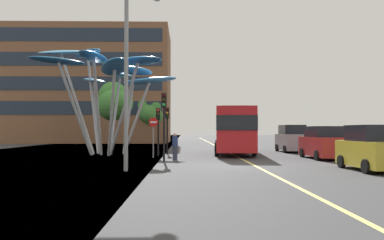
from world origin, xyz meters
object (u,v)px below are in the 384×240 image
object	(u,v)px
no_entry_sign	(153,131)
street_lamp	(134,56)
car_parked_mid	(323,143)
traffic_light_kerb_far	(158,121)
pedestrian	(175,146)
traffic_light_island_mid	(167,120)
car_parked_far	(292,139)
traffic_light_kerb_near	(164,112)
red_bus	(234,128)
car_parked_near	(373,149)
leaf_sculpture	(109,73)

from	to	relation	value
no_entry_sign	street_lamp	bearing A→B (deg)	-91.39
car_parked_mid	traffic_light_kerb_far	bearing A→B (deg)	166.46
no_entry_sign	traffic_light_kerb_far	bearing A→B (deg)	83.02
pedestrian	no_entry_sign	xyz separation A→B (m)	(-1.44, 1.75, 0.91)
traffic_light_island_mid	car_parked_mid	bearing A→B (deg)	-27.31
traffic_light_kerb_far	car_parked_far	bearing A→B (deg)	24.07
traffic_light_kerb_near	traffic_light_kerb_far	size ratio (longest dim) A/B	1.18
red_bus	car_parked_near	xyz separation A→B (m)	(4.58, -12.15, -1.00)
pedestrian	no_entry_sign	size ratio (longest dim) A/B	0.63
traffic_light_island_mid	no_entry_sign	world-z (taller)	traffic_light_island_mid
car_parked_far	street_lamp	size ratio (longest dim) A/B	0.52
street_lamp	pedestrian	size ratio (longest dim) A/B	4.87
car_parked_mid	pedestrian	size ratio (longest dim) A/B	2.78
red_bus	traffic_light_kerb_far	bearing A→B (deg)	-153.70
traffic_light_island_mid	car_parked_near	xyz separation A→B (m)	(9.61, -12.03, -1.58)
traffic_light_island_mid	pedestrian	size ratio (longest dim) A/B	2.14
street_lamp	no_entry_sign	size ratio (longest dim) A/B	3.05
traffic_light_island_mid	car_parked_near	bearing A→B (deg)	-51.40
traffic_light_island_mid	car_parked_far	distance (m)	10.37
no_entry_sign	red_bus	bearing A→B (deg)	37.07
red_bus	traffic_light_island_mid	size ratio (longest dim) A/B	3.10
car_parked_near	pedestrian	distance (m)	10.75
red_bus	traffic_light_island_mid	bearing A→B (deg)	-178.71
red_bus	traffic_light_kerb_far	distance (m)	6.19
car_parked_mid	street_lamp	world-z (taller)	street_lamp
traffic_light_kerb_far	no_entry_sign	world-z (taller)	traffic_light_kerb_far
traffic_light_kerb_near	traffic_light_island_mid	world-z (taller)	traffic_light_kerb_near
street_lamp	no_entry_sign	distance (m)	8.48
traffic_light_kerb_near	car_parked_mid	bearing A→B (deg)	11.45
car_parked_far	pedestrian	size ratio (longest dim) A/B	2.53
traffic_light_kerb_far	no_entry_sign	size ratio (longest dim) A/B	1.27
traffic_light_kerb_far	car_parked_mid	xyz separation A→B (m)	(10.45, -2.52, -1.43)
car_parked_far	no_entry_sign	distance (m)	12.47
car_parked_near	no_entry_sign	xyz separation A→B (m)	(-10.31, 7.82, 0.78)
no_entry_sign	traffic_light_island_mid	bearing A→B (deg)	80.61
leaf_sculpture	car_parked_mid	xyz separation A→B (m)	(14.25, -4.47, -5.04)
traffic_light_kerb_near	car_parked_near	distance (m)	10.82
red_bus	street_lamp	xyz separation A→B (m)	(-5.92, -12.14, 3.07)
leaf_sculpture	red_bus	bearing A→B (deg)	4.76
car_parked_near	street_lamp	distance (m)	11.26
leaf_sculpture	traffic_light_kerb_near	size ratio (longest dim) A/B	2.79
car_parked_far	street_lamp	bearing A→B (deg)	-127.75
traffic_light_kerb_far	car_parked_near	xyz separation A→B (m)	(10.11, -9.41, -1.44)
car_parked_far	street_lamp	world-z (taller)	street_lamp
traffic_light_island_mid	no_entry_sign	bearing A→B (deg)	-99.39
car_parked_near	street_lamp	world-z (taller)	street_lamp
red_bus	car_parked_far	distance (m)	5.46
car_parked_far	pedestrian	xyz separation A→B (m)	(-9.30, -8.05, -0.22)
pedestrian	red_bus	bearing A→B (deg)	54.75
red_bus	car_parked_near	distance (m)	13.02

